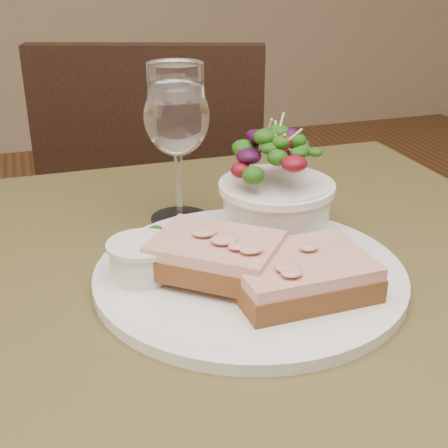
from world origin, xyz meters
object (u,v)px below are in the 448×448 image
object	(u,v)px
chair_far	(166,296)
sandwich_back	(216,255)
wine_glass	(177,121)
cafe_table	(226,376)
salad_bowl	(277,184)
dinner_plate	(250,274)
ramekin	(142,257)
sandwich_front	(300,274)

from	to	relation	value
chair_far	sandwich_back	world-z (taller)	chair_far
sandwich_back	wine_glass	world-z (taller)	wine_glass
cafe_table	salad_bowl	bearing A→B (deg)	45.15
sandwich_back	salad_bowl	size ratio (longest dim) A/B	1.17
salad_bowl	wine_glass	xyz separation A→B (m)	(-0.09, 0.09, 0.05)
dinner_plate	ramekin	world-z (taller)	ramekin
chair_far	dinner_plate	bearing A→B (deg)	103.43
chair_far	dinner_plate	xyz separation A→B (m)	(-0.07, -0.74, 0.46)
sandwich_back	dinner_plate	bearing A→B (deg)	46.24
dinner_plate	salad_bowl	size ratio (longest dim) A/B	2.45
ramekin	chair_far	bearing A→B (deg)	76.60
sandwich_back	wine_glass	distance (m)	0.19
cafe_table	sandwich_front	distance (m)	0.15
ramekin	sandwich_back	bearing A→B (deg)	-20.27
cafe_table	sandwich_back	size ratio (longest dim) A/B	5.40
ramekin	wine_glass	world-z (taller)	wine_glass
sandwich_front	sandwich_back	bearing A→B (deg)	142.22
cafe_table	chair_far	size ratio (longest dim) A/B	0.89
ramekin	salad_bowl	distance (m)	0.17
sandwich_back	ramekin	xyz separation A→B (m)	(-0.07, 0.02, -0.00)
chair_far	sandwich_back	size ratio (longest dim) A/B	6.08
sandwich_back	salad_bowl	distance (m)	0.12
dinner_plate	sandwich_front	xyz separation A→B (m)	(0.03, -0.05, 0.02)
sandwich_front	ramekin	bearing A→B (deg)	149.47
dinner_plate	ramekin	xyz separation A→B (m)	(-0.10, 0.02, 0.03)
cafe_table	dinner_plate	bearing A→B (deg)	27.26
sandwich_front	sandwich_back	distance (m)	0.08
dinner_plate	wine_glass	bearing A→B (deg)	100.51
salad_bowl	sandwich_back	bearing A→B (deg)	-140.98
wine_glass	chair_far	bearing A→B (deg)	80.30
chair_far	sandwich_front	distance (m)	0.93
cafe_table	ramekin	distance (m)	0.16
dinner_plate	ramekin	bearing A→B (deg)	169.01
cafe_table	wine_glass	bearing A→B (deg)	90.41
ramekin	cafe_table	bearing A→B (deg)	-25.31
salad_bowl	wine_glass	bearing A→B (deg)	132.38
sandwich_front	ramekin	xyz separation A→B (m)	(-0.13, 0.07, 0.00)
chair_far	ramekin	world-z (taller)	chair_far
sandwich_front	salad_bowl	world-z (taller)	salad_bowl
salad_bowl	dinner_plate	bearing A→B (deg)	-128.38
sandwich_front	salad_bowl	xyz separation A→B (m)	(0.03, 0.12, 0.04)
chair_far	wine_glass	bearing A→B (deg)	98.96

